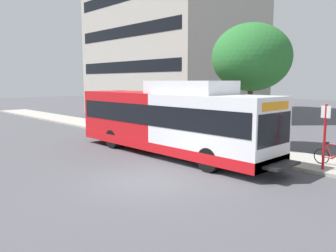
# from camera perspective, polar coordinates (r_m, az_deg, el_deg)

# --- Properties ---
(ground_plane) EXTENTS (120.00, 120.00, 0.00)m
(ground_plane) POSITION_cam_1_polar(r_m,az_deg,el_deg) (19.13, -19.36, -3.79)
(ground_plane) COLOR #4C4C51
(sidewalk_curb) EXTENTS (3.00, 56.00, 0.14)m
(sidewalk_curb) POSITION_cam_1_polar(r_m,az_deg,el_deg) (21.33, 0.36, -2.03)
(sidewalk_curb) COLOR #A8A399
(sidewalk_curb) RESTS_ON ground
(transit_bus) EXTENTS (2.58, 12.25, 3.65)m
(transit_bus) POSITION_cam_1_polar(r_m,az_deg,el_deg) (16.66, 0.16, 0.95)
(transit_bus) COLOR white
(transit_bus) RESTS_ON ground
(bus_stop_sign_pole) EXTENTS (0.10, 0.36, 2.60)m
(bus_stop_sign_pole) POSITION_cam_1_polar(r_m,az_deg,el_deg) (14.62, 24.96, -0.91)
(bus_stop_sign_pole) COLOR red
(bus_stop_sign_pole) RESTS_ON sidewalk_curb
(bicycle_parked) EXTENTS (0.52, 1.76, 1.02)m
(bicycle_parked) POSITION_cam_1_polar(r_m,az_deg,el_deg) (15.56, 26.41, -4.59)
(bicycle_parked) COLOR black
(bicycle_parked) RESTS_ON sidewalk_curb
(street_tree_near_stop) EXTENTS (4.16, 4.16, 6.50)m
(street_tree_near_stop) POSITION_cam_1_polar(r_m,az_deg,el_deg) (18.57, 13.91, 11.16)
(street_tree_near_stop) COLOR #4C3823
(street_tree_near_stop) RESTS_ON sidewalk_curb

